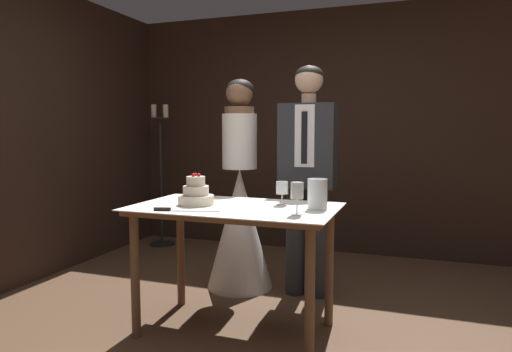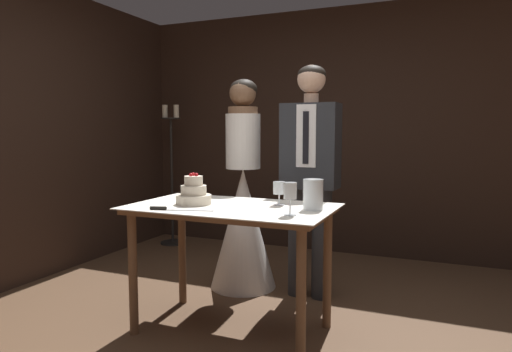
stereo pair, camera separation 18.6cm
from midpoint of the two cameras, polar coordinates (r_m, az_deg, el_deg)
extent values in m
plane|color=brown|center=(2.85, -3.45, -21.19)|extent=(40.00, 40.00, 0.00)
cube|color=black|center=(4.93, 7.87, 5.46)|extent=(4.56, 0.12, 2.55)
cylinder|color=brown|center=(3.01, -16.63, -11.99)|extent=(0.06, 0.06, 0.78)
cylinder|color=brown|center=(2.55, 4.59, -15.05)|extent=(0.06, 0.06, 0.78)
cylinder|color=brown|center=(3.47, -10.94, -9.48)|extent=(0.06, 0.06, 0.78)
cylinder|color=brown|center=(3.08, 7.42, -11.39)|extent=(0.06, 0.06, 0.78)
cube|color=brown|center=(2.89, -4.51, -4.25)|extent=(1.22, 0.70, 0.03)
cube|color=white|center=(2.88, -4.52, -3.85)|extent=(1.28, 0.76, 0.01)
cylinder|color=beige|center=(2.96, -9.30, -2.99)|extent=(0.23, 0.23, 0.06)
cylinder|color=beige|center=(2.95, -9.32, -1.82)|extent=(0.17, 0.17, 0.06)
cylinder|color=beige|center=(2.95, -9.34, -0.64)|extent=(0.12, 0.12, 0.06)
sphere|color=red|center=(2.93, -8.98, 0.12)|extent=(0.02, 0.02, 0.02)
sphere|color=red|center=(2.96, -9.36, 0.17)|extent=(0.02, 0.02, 0.02)
sphere|color=red|center=(2.93, -9.66, 0.11)|extent=(0.02, 0.02, 0.02)
cube|color=silver|center=(2.73, -9.58, -4.34)|extent=(0.29, 0.10, 0.00)
cylinder|color=black|center=(2.78, -13.53, -4.05)|extent=(0.10, 0.05, 0.02)
cylinder|color=silver|center=(2.58, 3.07, -4.84)|extent=(0.07, 0.07, 0.00)
cylinder|color=silver|center=(2.57, 3.07, -3.83)|extent=(0.01, 0.01, 0.09)
cylinder|color=silver|center=(2.56, 3.08, -1.82)|extent=(0.07, 0.07, 0.09)
cylinder|color=maroon|center=(2.56, 3.08, -2.53)|extent=(0.06, 0.06, 0.03)
cylinder|color=silver|center=(2.93, 1.44, -3.59)|extent=(0.07, 0.07, 0.00)
cylinder|color=silver|center=(2.92, 1.44, -2.90)|extent=(0.01, 0.01, 0.07)
cylinder|color=silver|center=(2.91, 1.45, -1.48)|extent=(0.08, 0.08, 0.08)
cylinder|color=maroon|center=(2.91, 1.45, -1.93)|extent=(0.06, 0.06, 0.03)
cylinder|color=silver|center=(2.77, 5.78, -2.27)|extent=(0.12, 0.12, 0.18)
cylinder|color=beige|center=(2.77, 5.77, -3.31)|extent=(0.05, 0.05, 0.08)
sphere|color=#F9CC4C|center=(2.77, 5.78, -2.21)|extent=(0.02, 0.02, 0.02)
cone|color=white|center=(3.77, -3.46, -6.55)|extent=(0.54, 0.54, 0.98)
cylinder|color=white|center=(3.69, -3.53, 4.34)|extent=(0.28, 0.28, 0.44)
cylinder|color=brown|center=(3.69, -3.55, 8.19)|extent=(0.24, 0.24, 0.06)
sphere|color=brown|center=(3.70, -3.56, 10.29)|extent=(0.22, 0.22, 0.22)
ellipsoid|color=black|center=(3.72, -3.47, 10.77)|extent=(0.22, 0.22, 0.16)
cylinder|color=#282B30|center=(3.63, 3.46, -8.08)|extent=(0.15, 0.15, 0.85)
cylinder|color=#282B30|center=(3.59, 6.43, -8.28)|extent=(0.15, 0.15, 0.85)
cube|color=#282B30|center=(3.51, 5.04, 3.77)|extent=(0.42, 0.24, 0.64)
cube|color=white|center=(3.38, 4.52, 5.01)|extent=(0.15, 0.01, 0.46)
cube|color=black|center=(3.38, 4.49, 4.80)|extent=(0.04, 0.01, 0.38)
cylinder|color=#DBAD8E|center=(3.51, 5.09, 9.60)|extent=(0.11, 0.11, 0.07)
sphere|color=#DBAD8E|center=(3.52, 5.11, 11.91)|extent=(0.21, 0.21, 0.21)
ellipsoid|color=black|center=(3.54, 5.16, 12.49)|extent=(0.21, 0.21, 0.14)
cylinder|color=black|center=(5.37, -12.62, -8.27)|extent=(0.28, 0.28, 0.02)
cylinder|color=black|center=(5.24, -12.79, -0.70)|extent=(0.03, 0.03, 1.40)
cylinder|color=black|center=(5.21, -12.96, 7.05)|extent=(0.22, 0.22, 0.01)
cylinder|color=beige|center=(5.26, -13.67, 7.88)|extent=(0.06, 0.06, 0.15)
cylinder|color=beige|center=(5.18, -12.27, 7.93)|extent=(0.06, 0.06, 0.14)
camera|label=1|loc=(0.09, -91.65, -0.16)|focal=32.00mm
camera|label=2|loc=(0.09, 88.35, 0.16)|focal=32.00mm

